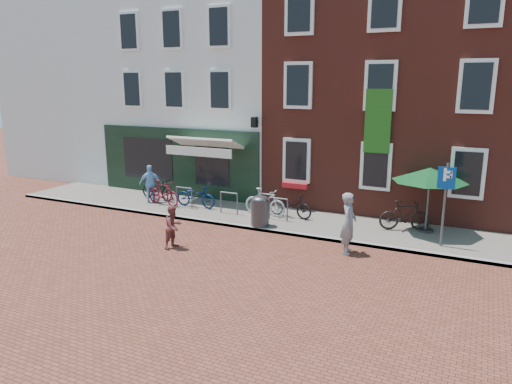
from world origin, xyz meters
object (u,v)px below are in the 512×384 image
at_px(bicycle_3, 265,202).
at_px(bicycle_4, 290,205).
at_px(parasol, 430,172).
at_px(woman, 349,223).
at_px(bicycle_2, 196,196).
at_px(bicycle_5, 405,215).
at_px(boy, 173,227).
at_px(cafe_person, 151,184).
at_px(bicycle_1, 163,193).
at_px(litter_bin, 260,209).
at_px(parking_sign, 445,191).
at_px(bicycle_0, 157,189).

relative_size(bicycle_3, bicycle_4, 0.97).
relative_size(parasol, woman, 1.31).
distance_m(bicycle_2, bicycle_4, 3.88).
bearing_deg(bicycle_5, boy, 104.60).
relative_size(woman, cafe_person, 1.19).
bearing_deg(cafe_person, bicycle_1, 128.54).
xyz_separation_m(litter_bin, bicycle_4, (0.53, 1.45, -0.13)).
height_order(parking_sign, bicycle_4, parking_sign).
bearing_deg(bicycle_5, parasol, -99.00).
bearing_deg(woman, bicycle_5, -27.23).
xyz_separation_m(woman, bicycle_2, (-6.69, 2.22, -0.36)).
xyz_separation_m(boy, bicycle_2, (-1.78, 4.03, -0.11)).
height_order(bicycle_2, bicycle_5, bicycle_5).
bearing_deg(parking_sign, parasol, 114.09).
relative_size(litter_bin, bicycle_3, 0.68).
xyz_separation_m(bicycle_0, bicycle_3, (5.05, -0.21, 0.05)).
bearing_deg(bicycle_2, bicycle_3, -87.37).
bearing_deg(parasol, boy, -145.40).
relative_size(bicycle_1, bicycle_2, 0.97).
height_order(boy, bicycle_2, boy).
xyz_separation_m(cafe_person, bicycle_4, (5.97, 0.38, -0.32)).
height_order(woman, bicycle_5, woman).
distance_m(parasol, bicycle_1, 10.06).
height_order(parking_sign, bicycle_5, parking_sign).
bearing_deg(bicycle_2, parasol, -85.44).
distance_m(parasol, bicycle_5, 1.65).
height_order(cafe_person, bicycle_2, cafe_person).
bearing_deg(bicycle_0, bicycle_2, -89.50).
height_order(parasol, bicycle_2, parasol).
height_order(boy, bicycle_0, boy).
relative_size(cafe_person, bicycle_1, 0.92).
bearing_deg(cafe_person, parasol, 147.48).
relative_size(parasol, cafe_person, 1.56).
relative_size(woman, boy, 1.37).
relative_size(litter_bin, bicycle_0, 0.66).
distance_m(litter_bin, parasol, 5.69).
bearing_deg(cafe_person, boy, 98.17).
relative_size(parasol, bicycle_0, 1.39).
distance_m(woman, boy, 5.24).
xyz_separation_m(bicycle_1, bicycle_2, (1.35, 0.29, -0.05)).
xyz_separation_m(bicycle_2, bicycle_5, (7.89, 0.49, 0.05)).
relative_size(woman, bicycle_2, 1.06).
relative_size(bicycle_1, bicycle_3, 1.00).
relative_size(litter_bin, cafe_person, 0.74).
height_order(bicycle_1, bicycle_2, bicycle_1).
relative_size(cafe_person, bicycle_0, 0.89).
bearing_deg(woman, cafe_person, 73.04).
height_order(parasol, bicycle_0, parasol).
height_order(bicycle_2, bicycle_3, bicycle_3).
bearing_deg(bicycle_4, litter_bin, 166.47).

